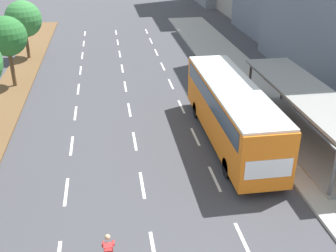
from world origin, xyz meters
TOP-DOWN VIEW (x-y plane):
  - median_strip at (-8.30, 20.00)m, footprint 2.60×52.00m
  - sidewalk_right at (9.25, 20.00)m, footprint 4.50×52.00m
  - lane_divider_left at (-3.50, 17.66)m, footprint 0.14×46.32m
  - lane_divider_center at (0.00, 17.66)m, footprint 0.14×46.32m
  - lane_divider_right at (3.50, 17.66)m, footprint 0.14×46.32m
  - bus_shelter at (9.53, 11.94)m, footprint 2.90×11.85m
  - bus at (5.25, 12.42)m, footprint 2.54×11.29m
  - median_tree_fourth at (-8.21, 23.26)m, footprint 2.85×2.85m
  - median_tree_fifth at (-8.25, 30.57)m, footprint 3.17×3.17m

SIDE VIEW (x-z plane):
  - lane_divider_left at x=-3.50m, z-range 0.00..0.01m
  - lane_divider_center at x=0.00m, z-range 0.00..0.01m
  - lane_divider_right at x=3.50m, z-range 0.00..0.01m
  - median_strip at x=-8.30m, z-range 0.00..0.12m
  - sidewalk_right at x=9.25m, z-range 0.00..0.15m
  - bus_shelter at x=9.53m, z-range 0.44..3.30m
  - bus at x=5.25m, z-range 0.38..3.75m
  - median_tree_fifth at x=-8.25m, z-range 1.05..6.12m
  - median_tree_fourth at x=-8.21m, z-range 1.25..6.41m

